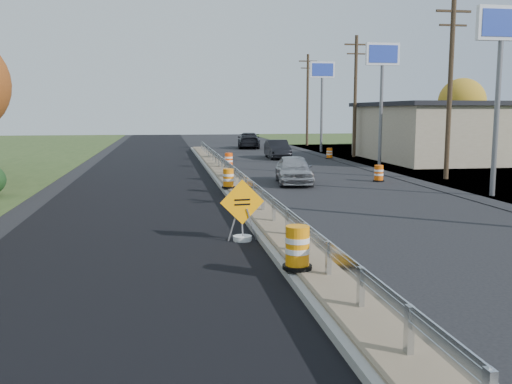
{
  "coord_description": "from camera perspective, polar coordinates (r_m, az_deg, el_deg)",
  "views": [
    {
      "loc": [
        -3.35,
        -19.21,
        3.63
      ],
      "look_at": [
        -0.52,
        -1.71,
        1.1
      ],
      "focal_mm": 40.0,
      "sensor_mm": 36.0,
      "label": 1
    }
  ],
  "objects": [
    {
      "name": "utility_pole_smid",
      "position": [
        31.91,
        18.84,
        10.03
      ],
      "size": [
        1.9,
        0.26,
        9.4
      ],
      "color": "#473523",
      "rests_on": "ground"
    },
    {
      "name": "barrel_median_far",
      "position": [
        34.82,
        -2.74,
        3.19
      ],
      "size": [
        0.59,
        0.59,
        0.86
      ],
      "color": "black",
      "rests_on": "median"
    },
    {
      "name": "barrel_shoulder_near",
      "position": [
        30.19,
        12.17,
        1.8
      ],
      "size": [
        0.58,
        0.58,
        0.85
      ],
      "color": "black",
      "rests_on": "ground"
    },
    {
      "name": "barrel_shoulder_mid",
      "position": [
        44.15,
        7.35,
        3.84
      ],
      "size": [
        0.55,
        0.55,
        0.81
      ],
      "color": "black",
      "rests_on": "ground"
    },
    {
      "name": "car_dark_mid",
      "position": [
        43.94,
        2.16,
        4.3
      ],
      "size": [
        1.64,
        4.37,
        1.43
      ],
      "primitive_type": "imported",
      "rotation": [
        0.0,
        0.0,
        -0.03
      ],
      "color": "black",
      "rests_on": "ground"
    },
    {
      "name": "ground",
      "position": [
        19.84,
        0.68,
        -2.42
      ],
      "size": [
        140.0,
        140.0,
        0.0
      ],
      "primitive_type": "plane",
      "color": "black",
      "rests_on": "ground"
    },
    {
      "name": "pylon_sign_mid",
      "position": [
        37.95,
        12.52,
        12.22
      ],
      "size": [
        2.2,
        0.3,
        7.9
      ],
      "color": "slate",
      "rests_on": "ground"
    },
    {
      "name": "car_silver",
      "position": [
        28.68,
        3.8,
        2.27
      ],
      "size": [
        2.21,
        4.41,
        1.44
      ],
      "primitive_type": "imported",
      "rotation": [
        0.0,
        0.0,
        -0.12
      ],
      "color": "#A7A7AC",
      "rests_on": "ground"
    },
    {
      "name": "pylon_sign_south",
      "position": [
        26.33,
        23.3,
        13.68
      ],
      "size": [
        2.2,
        0.3,
        7.9
      ],
      "color": "slate",
      "rests_on": "ground"
    },
    {
      "name": "guardrail",
      "position": [
        28.56,
        -2.42,
        2.27
      ],
      "size": [
        0.1,
        46.15,
        0.72
      ],
      "color": "silver",
      "rests_on": "median"
    },
    {
      "name": "utility_pole_north",
      "position": [
        60.09,
        5.17,
        9.32
      ],
      "size": [
        1.9,
        0.26,
        9.4
      ],
      "color": "#473523",
      "rests_on": "ground"
    },
    {
      "name": "pylon_sign_north",
      "position": [
        51.21,
        6.63,
        11.24
      ],
      "size": [
        2.2,
        0.3,
        7.9
      ],
      "color": "slate",
      "rests_on": "ground"
    },
    {
      "name": "retail_building_near",
      "position": [
        46.18,
        22.73,
        5.66
      ],
      "size": [
        18.5,
        12.5,
        4.27
      ],
      "color": "tan",
      "rests_on": "ground"
    },
    {
      "name": "barrel_median_near",
      "position": [
        12.39,
        4.16,
        -5.65
      ],
      "size": [
        0.64,
        0.64,
        0.95
      ],
      "color": "black",
      "rests_on": "median"
    },
    {
      "name": "caution_sign",
      "position": [
        15.98,
        -1.38,
        -3.38
      ],
      "size": [
        1.26,
        0.53,
        1.75
      ],
      "rotation": [
        0.0,
        0.0,
        0.13
      ],
      "color": "white",
      "rests_on": "ground"
    },
    {
      "name": "barrel_median_mid",
      "position": [
        25.32,
        -2.79,
        1.33
      ],
      "size": [
        0.59,
        0.59,
        0.86
      ],
      "color": "black",
      "rests_on": "median"
    },
    {
      "name": "utility_pole_nmid",
      "position": [
        45.71,
        9.9,
        9.63
      ],
      "size": [
        1.9,
        0.26,
        9.4
      ],
      "color": "#473523",
      "rests_on": "ground"
    },
    {
      "name": "tree_far_yellow",
      "position": [
        60.78,
        19.9,
        8.49
      ],
      "size": [
        4.62,
        4.62,
        6.86
      ],
      "color": "#473523",
      "rests_on": "ground"
    },
    {
      "name": "median",
      "position": [
        27.64,
        -2.16,
        0.8
      ],
      "size": [
        1.6,
        55.0,
        0.23
      ],
      "color": "gray",
      "rests_on": "ground"
    },
    {
      "name": "milled_overlay",
      "position": [
        29.46,
        -11.17,
        0.89
      ],
      "size": [
        7.2,
        120.0,
        0.01
      ],
      "primitive_type": "cube",
      "color": "black",
      "rests_on": "ground"
    },
    {
      "name": "car_dark_far",
      "position": [
        56.3,
        -0.73,
        5.19
      ],
      "size": [
        2.78,
        5.49,
        1.53
      ],
      "primitive_type": "imported",
      "rotation": [
        0.0,
        0.0,
        3.02
      ],
      "color": "black",
      "rests_on": "ground"
    }
  ]
}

